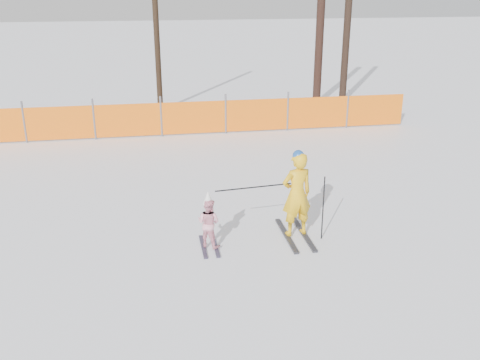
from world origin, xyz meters
name	(u,v)px	position (x,y,z in m)	size (l,w,h in m)	color
ground	(245,239)	(0.00, 0.00, 0.00)	(120.00, 120.00, 0.00)	white
adult	(297,194)	(0.97, -0.01, 0.84)	(0.65, 1.44, 1.69)	black
child	(209,222)	(-0.69, -0.18, 0.50)	(0.56, 0.88, 1.09)	black
ski_poles	(286,197)	(0.74, -0.15, 0.86)	(2.00, 0.21, 1.23)	black
safety_fence	(124,120)	(-2.37, 7.40, 0.56)	(17.93, 0.06, 1.25)	#595960
tree_trunks	(300,27)	(4.14, 11.15, 2.90)	(7.48, 0.66, 5.91)	black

